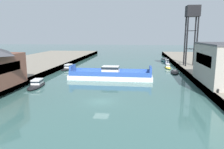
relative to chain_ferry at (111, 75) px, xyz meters
The scene contains 11 objects.
ground_plane 18.63m from the chain_ferry, 87.06° to the right, with size 400.00×400.00×0.00m, color #3D6660.
chain_ferry is the anchor object (origin of this frame).
moored_boat_near_left 35.59m from the chain_ferry, 60.88° to the left, with size 1.96×5.63×1.58m.
moored_boat_near_right 42.70m from the chain_ferry, 66.18° to the left, with size 3.67×8.17×1.24m.
moored_boat_mid_left 20.62m from the chain_ferry, 33.22° to the left, with size 3.30×8.17×1.01m.
moored_boat_mid_right 25.39m from the chain_ferry, 50.22° to the left, with size 2.08×5.52×1.55m.
moored_boat_far_left 17.60m from the chain_ferry, 145.49° to the right, with size 3.58×8.30×1.52m.
moored_boat_far_right 20.29m from the chain_ferry, 139.45° to the left, with size 3.32×8.21×1.62m.
crane_tower 31.64m from the chain_ferry, 36.64° to the left, with size 3.80×3.80×17.87m.
bollard_left_mid 23.79m from the chain_ferry, 139.59° to the right, with size 0.32×0.32×0.71m.
bollard_right_mid 25.66m from the chain_ferry, 38.73° to the right, with size 0.32×0.32×0.71m.
Camera 1 is at (6.16, -33.82, 10.93)m, focal length 34.73 mm.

